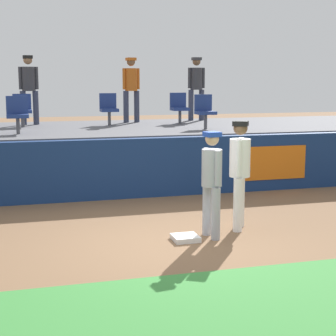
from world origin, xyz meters
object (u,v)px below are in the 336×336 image
seat_front_left (17,113)px  seat_back_center (109,107)px  seat_front_right (205,110)px  spectator_casual (29,85)px  player_runner_visitor (212,177)px  seat_back_right (179,106)px  first_base (185,238)px  spectator_hooded (196,84)px  spectator_capped (131,85)px  player_fielder_home (240,167)px  seat_back_left (22,108)px

seat_front_left → seat_back_center: size_ratio=1.00×
seat_front_right → spectator_casual: 4.81m
player_runner_visitor → seat_back_right: 6.76m
player_runner_visitor → seat_front_right: (1.57, 4.75, 0.78)m
first_base → spectator_hooded: (2.75, 7.62, 2.32)m
first_base → spectator_capped: spectator_capped is taller
seat_front_left → seat_back_right: size_ratio=1.00×
seat_front_right → first_base: bearing=-112.7°
spectator_capped → spectator_casual: bearing=-7.7°
seat_back_right → seat_back_center: size_ratio=1.00×
player_fielder_home → seat_front_right: bearing=-162.4°
spectator_hooded → spectator_casual: bearing=4.8°
player_fielder_home → seat_back_left: (-3.34, 6.20, 0.71)m
player_runner_visitor → spectator_hooded: spectator_hooded is taller
player_fielder_home → seat_front_right: seat_front_right is taller
seat_back_center → player_fielder_home: bearing=-79.8°
first_base → spectator_casual: 7.94m
player_runner_visitor → spectator_capped: (0.29, 7.30, 1.35)m
seat_back_left → seat_back_center: bearing=-0.0°
seat_back_left → spectator_hooded: spectator_hooded is taller
spectator_capped → spectator_casual: 2.79m
seat_front_right → seat_front_left: same height
seat_front_right → spectator_casual: (-4.07, 2.50, 0.59)m
seat_back_right → spectator_capped: spectator_capped is taller
seat_front_left → seat_front_right: bearing=-0.0°
player_runner_visitor → seat_back_left: (-2.71, 6.55, 0.78)m
seat_front_left → seat_back_left: bearing=85.3°
seat_back_center → seat_back_left: size_ratio=1.00×
first_base → seat_back_right: 7.10m
spectator_hooded → spectator_casual: 4.81m
seat_back_center → seat_back_left: bearing=180.0°
player_fielder_home → seat_back_left: size_ratio=2.18×
seat_back_center → spectator_capped: (0.77, 0.75, 0.57)m
spectator_hooded → seat_back_left: bearing=12.5°
seat_back_left → spectator_casual: spectator_casual is taller
spectator_casual → spectator_hooded: bearing=-178.5°
seat_front_right → seat_back_left: same height
player_fielder_home → spectator_capped: size_ratio=1.02×
spectator_casual → seat_back_center: bearing=158.8°
seat_back_center → spectator_casual: bearing=160.9°
player_runner_visitor → seat_front_right: 5.06m
player_runner_visitor → seat_front_right: seat_front_right is taller
seat_front_left → player_fielder_home: bearing=-51.6°
seat_front_left → seat_back_right: (4.32, 1.80, -0.00)m
spectator_hooded → seat_front_right: bearing=76.5°
player_fielder_home → spectator_capped: (-0.35, 6.95, 1.28)m
seat_back_left → spectator_hooded: 5.14m
seat_front_right → seat_back_right: size_ratio=1.00×
seat_front_right → seat_back_center: same height
first_base → spectator_casual: size_ratio=0.22×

